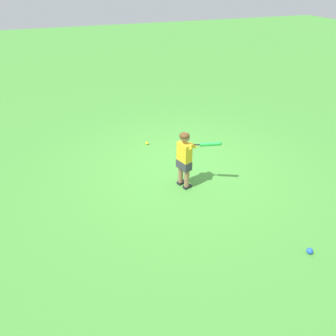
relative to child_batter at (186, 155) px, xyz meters
name	(u,v)px	position (x,y,z in m)	size (l,w,h in m)	color
ground_plane	(185,168)	(0.59, -0.24, -0.65)	(40.00, 40.00, 0.00)	#479338
child_batter	(186,155)	(0.00, 0.00, 0.00)	(0.39, 0.72, 1.08)	#232328
play_ball_far_right	(310,251)	(-2.11, -1.01, -0.61)	(0.09, 0.09, 0.09)	blue
play_ball_center_lawn	(147,143)	(1.79, 0.19, -0.61)	(0.07, 0.07, 0.07)	yellow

